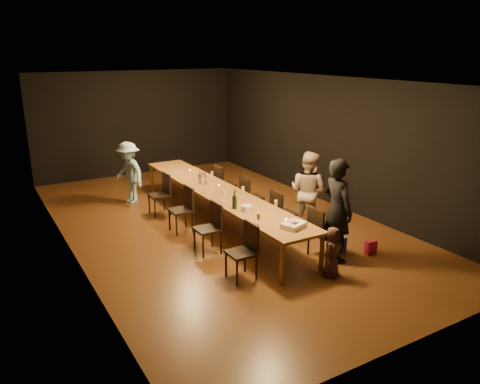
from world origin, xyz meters
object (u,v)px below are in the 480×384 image
chair_left_0 (241,252)px  man_blue (129,173)px  birthday_cake (294,225)px  chair_right_1 (284,213)px  ice_bucket (202,178)px  table (218,192)px  chair_left_3 (159,194)px  chair_right_0 (323,232)px  champagne_bottle (235,199)px  woman_tan (308,191)px  plate_stack (247,208)px  child (332,252)px  chair_left_2 (181,210)px  chair_right_2 (252,197)px  chair_right_3 (226,184)px  chair_left_1 (207,228)px  woman_birthday (337,210)px

chair_left_0 → man_blue: man_blue is taller
chair_left_0 → birthday_cake: size_ratio=2.06×
chair_right_1 → man_blue: (-2.00, 3.57, 0.28)m
birthday_cake → ice_bucket: (-0.11, 3.22, 0.06)m
table → man_blue: bearing=115.9°
table → birthday_cake: (0.08, -2.53, 0.09)m
chair_left_3 → chair_right_0: bearing=-154.7°
champagne_bottle → chair_right_1: bearing=0.7°
woman_tan → man_blue: (-2.58, 3.58, -0.08)m
chair_right_0 → chair_left_3: same height
champagne_bottle → plate_stack: bearing=-62.0°
table → ice_bucket: 0.71m
table → child: child is taller
chair_left_3 → man_blue: 1.24m
chair_right_0 → plate_stack: 1.44m
chair_right_0 → birthday_cake: (-0.77, -0.13, 0.33)m
table → chair_left_2: chair_left_2 is taller
chair_left_3 → champagne_bottle: bearing=-166.9°
plate_stack → man_blue: bearing=104.5°
man_blue → birthday_cake: (1.23, -4.90, 0.05)m
chair_left_3 → chair_left_0: bearing=-180.0°
chair_left_2 → chair_right_2: bearing=-90.0°
chair_right_3 → chair_left_2: size_ratio=1.00×
child → plate_stack: (-0.64, 1.62, 0.38)m
man_blue → champagne_bottle: man_blue is taller
chair_left_3 → woman_tan: (2.28, -2.41, 0.36)m
chair_left_2 → ice_bucket: size_ratio=4.59×
chair_left_1 → chair_right_2: bearing=-54.8°
chair_left_2 → chair_left_3: size_ratio=1.00×
chair_right_3 → chair_left_0: bearing=-25.3°
chair_left_1 → plate_stack: chair_left_1 is taller
chair_right_3 → child: chair_right_3 is taller
table → woman_tan: bearing=-40.3°
chair_right_3 → ice_bucket: ice_bucket is taller
woman_tan → ice_bucket: woman_tan is taller
chair_right_3 → chair_left_3: 1.70m
chair_right_0 → woman_tan: bearing=154.1°
ice_bucket → table: bearing=-87.9°
chair_right_3 → woman_tan: (0.58, -2.41, 0.36)m
woman_tan → chair_left_1: bearing=69.2°
chair_right_3 → man_blue: size_ratio=0.62×
chair_left_2 → woman_tan: 2.60m
chair_right_3 → champagne_bottle: size_ratio=2.50×
chair_left_3 → ice_bucket: 1.04m
chair_left_2 → champagne_bottle: bearing=-155.2°
birthday_cake → woman_birthday: bearing=-24.0°
chair_right_0 → chair_right_1: (0.00, 1.20, 0.00)m
table → chair_left_0: (-0.85, -2.40, -0.24)m
champagne_bottle → chair_left_0: bearing=-115.3°
chair_left_2 → chair_left_1: bearing=-180.0°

